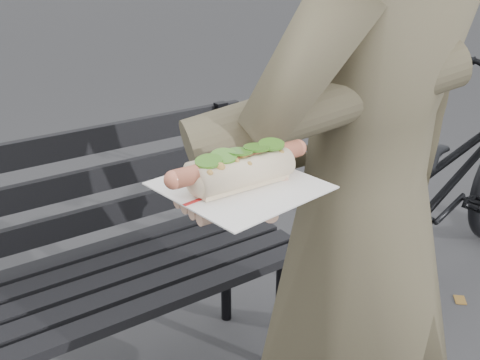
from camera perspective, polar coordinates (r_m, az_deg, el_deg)
The scene contains 4 objects.
park_bench at distance 1.71m, azimuth -19.52°, elevation -8.76°, with size 1.50×0.44×0.88m.
bicycle at distance 2.50m, azimuth 19.76°, elevation -0.30°, with size 0.59×1.70×0.89m, color black.
person at distance 1.16m, azimuth 12.20°, elevation -4.25°, with size 0.63×0.42×1.74m, color brown.
held_hotdog at distance 0.91m, azimuth 7.12°, elevation 6.09°, with size 0.62×0.32×0.20m.
Camera 1 is at (-0.37, -0.55, 1.40)m, focal length 42.00 mm.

